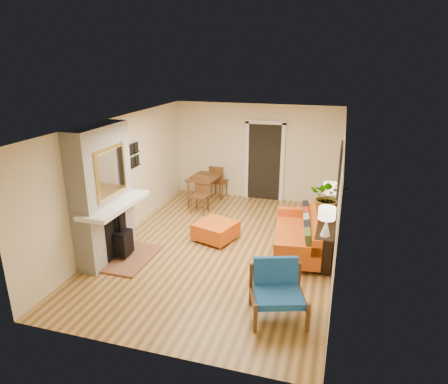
{
  "coord_description": "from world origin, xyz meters",
  "views": [
    {
      "loc": [
        2.19,
        -7.17,
        3.76
      ],
      "look_at": [
        0.0,
        0.2,
        1.15
      ],
      "focal_mm": 32.0,
      "sensor_mm": 36.0,
      "label": 1
    }
  ],
  "objects": [
    {
      "name": "blue_chair",
      "position": [
        1.46,
        -1.9,
        0.46
      ],
      "size": [
        1.01,
        1.0,
        0.84
      ],
      "color": "brown",
      "rests_on": "ground"
    },
    {
      "name": "ottoman",
      "position": [
        -0.22,
        0.31,
        0.23
      ],
      "size": [
        0.98,
        0.98,
        0.4
      ],
      "color": "silver",
      "rests_on": "ground"
    },
    {
      "name": "fireplace",
      "position": [
        -2.0,
        -1.0,
        1.24
      ],
      "size": [
        1.09,
        1.68,
        2.6
      ],
      "color": "white",
      "rests_on": "ground"
    },
    {
      "name": "dining_table",
      "position": [
        -1.11,
        2.37,
        0.61
      ],
      "size": [
        0.82,
        1.74,
        0.93
      ],
      "color": "brown",
      "rests_on": "ground"
    },
    {
      "name": "console_table",
      "position": [
        2.07,
        0.31,
        0.58
      ],
      "size": [
        0.34,
        1.85,
        0.72
      ],
      "color": "black",
      "rests_on": "ground"
    },
    {
      "name": "sofa",
      "position": [
        1.58,
        0.31,
        0.35
      ],
      "size": [
        1.09,
        2.08,
        0.79
      ],
      "color": "silver",
      "rests_on": "ground"
    },
    {
      "name": "lamp_far",
      "position": [
        2.07,
        1.07,
        1.06
      ],
      "size": [
        0.3,
        0.3,
        0.54
      ],
      "color": "white",
      "rests_on": "console_table"
    },
    {
      "name": "room_shell",
      "position": [
        0.6,
        2.63,
        1.24
      ],
      "size": [
        6.5,
        6.5,
        6.5
      ],
      "color": "tan",
      "rests_on": "ground"
    },
    {
      "name": "lamp_near",
      "position": [
        2.07,
        -0.41,
        1.06
      ],
      "size": [
        0.3,
        0.3,
        0.54
      ],
      "color": "white",
      "rests_on": "console_table"
    },
    {
      "name": "houseplant",
      "position": [
        2.06,
        0.57,
        1.13
      ],
      "size": [
        0.75,
        0.65,
        0.81
      ],
      "primitive_type": "imported",
      "rotation": [
        0.0,
        0.0,
        0.03
      ],
      "color": "#1E5919",
      "rests_on": "console_table"
    }
  ]
}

